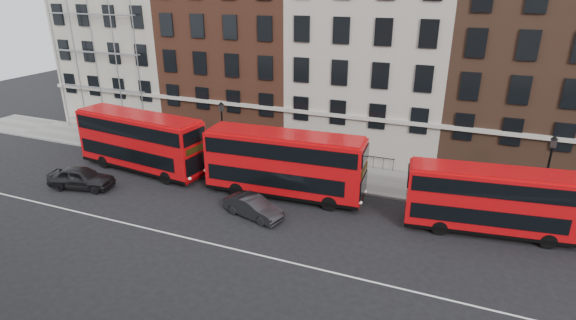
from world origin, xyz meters
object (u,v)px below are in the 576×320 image
at_px(bus_a, 140,141).
at_px(bus_c, 491,200).
at_px(car_rear, 81,178).
at_px(car_front, 253,207).
at_px(bus_b, 284,163).

distance_m(bus_a, bus_c, 25.75).
relative_size(car_rear, car_front, 1.16).
distance_m(bus_a, car_rear, 5.18).
height_order(bus_b, car_front, bus_b).
relative_size(bus_a, bus_c, 1.14).
bearing_deg(bus_c, car_front, -173.18).
distance_m(bus_b, bus_c, 13.34).
distance_m(bus_c, car_front, 14.50).
bearing_deg(bus_c, car_rear, -178.48).
bearing_deg(bus_b, bus_a, 176.50).
height_order(bus_c, car_front, bus_c).
bearing_deg(bus_a, car_rear, -106.76).
height_order(bus_c, car_rear, bus_c).
distance_m(bus_b, car_rear, 15.12).
bearing_deg(car_front, bus_c, -60.26).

